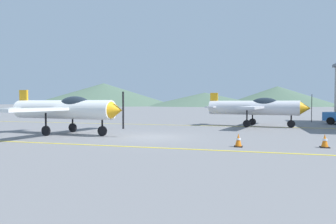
{
  "coord_description": "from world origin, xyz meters",
  "views": [
    {
      "loc": [
        5.31,
        -15.67,
        1.95
      ],
      "look_at": [
        -0.69,
        6.0,
        1.2
      ],
      "focal_mm": 31.93,
      "sensor_mm": 36.0,
      "label": 1
    }
  ],
  "objects_px": {
    "airplane_mid": "(256,107)",
    "traffic_cone_front": "(238,140)",
    "airplane_near": "(66,109)",
    "traffic_cone_side": "(325,141)"
  },
  "relations": [
    {
      "from": "airplane_mid",
      "to": "traffic_cone_front",
      "type": "bearing_deg",
      "value": -94.7
    },
    {
      "from": "traffic_cone_front",
      "to": "airplane_near",
      "type": "bearing_deg",
      "value": 166.42
    },
    {
      "from": "airplane_near",
      "to": "airplane_mid",
      "type": "relative_size",
      "value": 1.0
    },
    {
      "from": "airplane_mid",
      "to": "traffic_cone_front",
      "type": "xyz_separation_m",
      "value": [
        -0.95,
        -11.53,
        -1.25
      ]
    },
    {
      "from": "airplane_mid",
      "to": "airplane_near",
      "type": "bearing_deg",
      "value": -140.99
    },
    {
      "from": "airplane_near",
      "to": "airplane_mid",
      "type": "xyz_separation_m",
      "value": [
        11.18,
        9.06,
        0.0
      ]
    },
    {
      "from": "airplane_near",
      "to": "traffic_cone_front",
      "type": "bearing_deg",
      "value": -13.58
    },
    {
      "from": "traffic_cone_front",
      "to": "traffic_cone_side",
      "type": "relative_size",
      "value": 1.0
    },
    {
      "from": "airplane_near",
      "to": "airplane_mid",
      "type": "distance_m",
      "value": 14.39
    },
    {
      "from": "traffic_cone_front",
      "to": "airplane_mid",
      "type": "bearing_deg",
      "value": 85.3
    }
  ]
}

